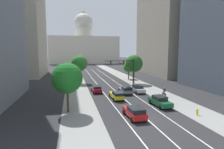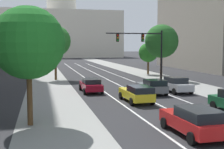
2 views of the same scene
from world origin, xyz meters
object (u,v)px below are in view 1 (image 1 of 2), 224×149
(fire_hydrant, at_px, (197,112))
(street_tree_mid_right, at_px, (129,67))
(car_crimson, at_px, (96,89))
(street_tree_mid_left, at_px, (79,63))
(street_tree_near_left, at_px, (67,78))
(capitol_building, at_px, (84,47))
(car_green, at_px, (160,101))
(car_silver, at_px, (138,89))
(cyclist, at_px, (164,92))
(car_red, at_px, (135,112))
(car_yellow, at_px, (117,95))
(traffic_signal_mast, at_px, (125,67))
(car_gray, at_px, (126,90))
(street_tree_far_right, at_px, (134,64))

(fire_hydrant, bearing_deg, street_tree_mid_right, 88.43)
(fire_hydrant, bearing_deg, car_crimson, 123.81)
(street_tree_mid_left, bearing_deg, street_tree_near_left, -96.31)
(capitol_building, height_order, car_crimson, capitol_building)
(car_green, height_order, car_silver, car_green)
(street_tree_mid_left, bearing_deg, cyclist, -50.99)
(car_green, bearing_deg, car_silver, -2.80)
(capitol_building, bearing_deg, street_tree_near_left, -94.93)
(car_red, relative_size, street_tree_near_left, 0.65)
(car_crimson, relative_size, car_yellow, 1.00)
(capitol_building, height_order, car_red, capitol_building)
(street_tree_mid_right, bearing_deg, car_yellow, -111.81)
(car_yellow, height_order, cyclist, cyclist)
(traffic_signal_mast, bearing_deg, car_gray, -104.22)
(car_yellow, distance_m, street_tree_far_right, 18.10)
(street_tree_mid_left, bearing_deg, car_green, -65.27)
(car_silver, xyz_separation_m, car_gray, (-2.79, -0.69, -0.04))
(car_red, height_order, cyclist, cyclist)
(fire_hydrant, height_order, cyclist, cyclist)
(car_red, distance_m, street_tree_near_left, 10.22)
(car_gray, relative_size, street_tree_mid_right, 0.80)
(fire_hydrant, relative_size, street_tree_near_left, 0.13)
(capitol_building, height_order, cyclist, capitol_building)
(capitol_building, xyz_separation_m, fire_hydrant, (7.20, -118.42, -11.43))
(car_yellow, xyz_separation_m, street_tree_mid_right, (9.53, 23.82, 2.82))
(street_tree_far_right, bearing_deg, car_yellow, -118.60)
(car_crimson, xyz_separation_m, cyclist, (12.17, -6.21, 0.10))
(fire_hydrant, distance_m, street_tree_far_right, 26.30)
(car_red, bearing_deg, traffic_signal_mast, -14.42)
(cyclist, bearing_deg, car_green, 151.16)
(capitol_building, relative_size, street_tree_mid_right, 9.22)
(street_tree_mid_left, bearing_deg, street_tree_far_right, -14.08)
(fire_hydrant, bearing_deg, car_gray, 111.98)
(car_gray, xyz_separation_m, street_tree_mid_right, (6.74, 19.93, 2.81))
(car_yellow, bearing_deg, car_gray, -36.94)
(car_gray, height_order, fire_hydrant, car_gray)
(street_tree_mid_right, bearing_deg, car_green, -97.65)
(traffic_signal_mast, distance_m, street_tree_mid_left, 12.41)
(car_red, xyz_separation_m, car_yellow, (0.00, 9.77, -0.03))
(street_tree_far_right, bearing_deg, street_tree_mid_right, 82.28)
(traffic_signal_mast, relative_size, cyclist, 4.24)
(car_silver, distance_m, cyclist, 5.69)
(capitol_building, distance_m, car_green, 114.12)
(cyclist, height_order, street_tree_mid_left, street_tree_mid_left)
(traffic_signal_mast, height_order, street_tree_mid_left, street_tree_mid_left)
(car_yellow, bearing_deg, traffic_signal_mast, -22.85)
(car_green, height_order, street_tree_mid_left, street_tree_mid_left)
(car_crimson, height_order, street_tree_mid_left, street_tree_mid_left)
(cyclist, bearing_deg, fire_hydrant, 179.80)
(street_tree_near_left, bearing_deg, street_tree_mid_right, 58.63)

